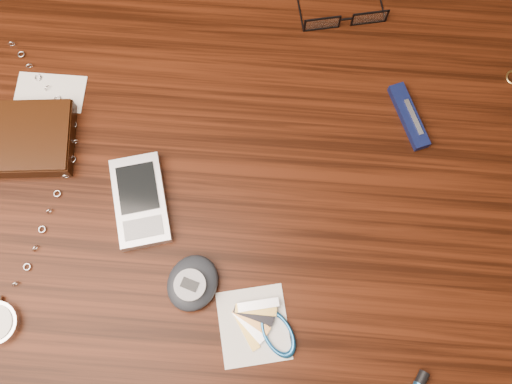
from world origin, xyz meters
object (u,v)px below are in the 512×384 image
Objects in this scene: pda_phone at (140,201)px; notepad_keys at (265,328)px; desk at (216,221)px; pocket_knife at (409,116)px; pedometer at (192,283)px; eyeglasses at (345,17)px; pocket_watch at (0,309)px; wallet_and_card at (26,137)px.

pda_phone is 1.15× the size of notepad_keys.
pocket_knife is (0.25, 0.14, 0.11)m from desk.
pedometer reaches higher than notepad_keys.
eyeglasses is 0.36× the size of pocket_watch.
eyeglasses is (0.41, 0.21, -0.00)m from wallet_and_card.
eyeglasses is 0.59m from pocket_watch.
pda_phone is (-0.25, -0.28, -0.00)m from eyeglasses.
desk is at bearing -14.70° from wallet_and_card.
pocket_knife is (0.17, 0.29, 0.00)m from notepad_keys.
desk is 10.57× the size of pocket_knife.
wallet_and_card is 0.50m from pocket_knife.
pda_phone is at bearing 139.64° from notepad_keys.
desk is at bearing 33.13° from pocket_watch.
pocket_watch is 0.21m from pda_phone.
eyeglasses is 0.42m from pedometer.
eyeglasses is 0.17m from pocket_knife.
notepad_keys reaches higher than desk.
wallet_and_card reaches higher than desk.
pda_phone reaches higher than pocket_knife.
wallet_and_card reaches higher than notepad_keys.
desk is 0.28m from wallet_and_card.
pocket_watch is 4.77× the size of pedometer.
wallet_and_card is (-0.25, 0.06, 0.12)m from desk.
pedometer reaches higher than pocket_watch.
notepad_keys is at bearing 0.62° from pocket_watch.
pocket_watch is at bearing -132.55° from eyeglasses.
notepad_keys is at bearing -61.65° from desk.
eyeglasses is at bearing 60.00° from desk.
pocket_watch is at bearing -149.16° from pocket_knife.
pocket_watch is 0.32m from notepad_keys.
pedometer is 0.36m from pocket_knife.
pedometer is 0.89× the size of pocket_knife.
pedometer reaches higher than wallet_and_card.
wallet_and_card is 0.39× the size of pocket_watch.
pocket_watch is at bearing -179.38° from notepad_keys.
pocket_watch is at bearing -135.36° from pda_phone.
wallet_and_card is 1.38× the size of notepad_keys.
pda_phone reaches higher than desk.
desk is 2.49× the size of pocket_watch.
notepad_keys is (0.32, 0.00, -0.00)m from pocket_watch.
wallet_and_card is at bearing 146.68° from notepad_keys.
desk is 0.30m from pocket_knife.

